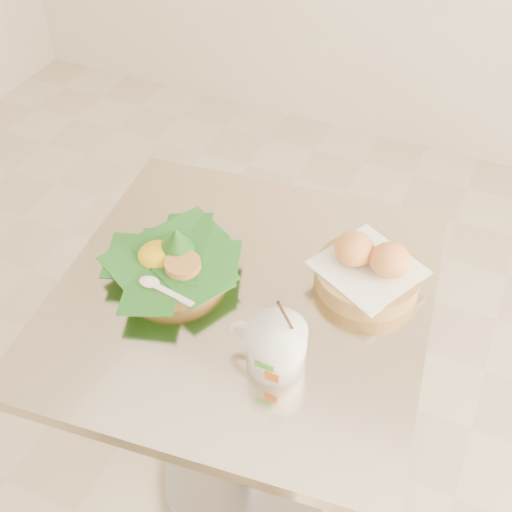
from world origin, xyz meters
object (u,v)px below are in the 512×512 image
at_px(rice_basket, 172,260).
at_px(coffee_mug, 275,345).
at_px(cafe_table, 244,363).
at_px(bread_basket, 369,269).

bearing_deg(rice_basket, coffee_mug, -24.06).
bearing_deg(rice_basket, cafe_table, 1.88).
bearing_deg(cafe_table, bread_basket, 30.73).
height_order(cafe_table, coffee_mug, coffee_mug).
xyz_separation_m(rice_basket, coffee_mug, (0.26, -0.12, 0.01)).
distance_m(rice_basket, bread_basket, 0.38).
bearing_deg(cafe_table, coffee_mug, -46.35).
height_order(cafe_table, bread_basket, bread_basket).
distance_m(cafe_table, coffee_mug, 0.32).
xyz_separation_m(bread_basket, coffee_mug, (-0.09, -0.25, 0.01)).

